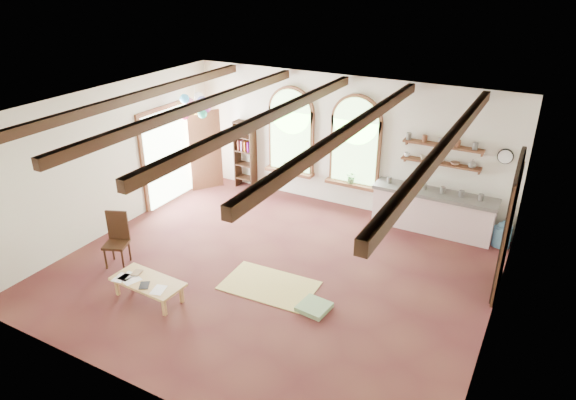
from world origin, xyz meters
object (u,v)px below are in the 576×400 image
Objects in this scene: kitchen_counter at (433,211)px; coffee_table at (148,283)px; side_chair at (118,250)px; balloon_cluster at (196,106)px.

kitchen_counter reaches higher than coffee_table.
side_chair is at bearing 155.94° from coffee_table.
side_chair reaches higher than kitchen_counter.
kitchen_counter is 6.26m from coffee_table.
kitchen_counter is at bearing 53.03° from coffee_table.
balloon_cluster reaches higher than coffee_table.
coffee_table is 1.24× the size of side_chair.
kitchen_counter is 6.07m from balloon_cluster.
coffee_table is at bearing -24.06° from side_chair.
coffee_table is at bearing -64.72° from balloon_cluster.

